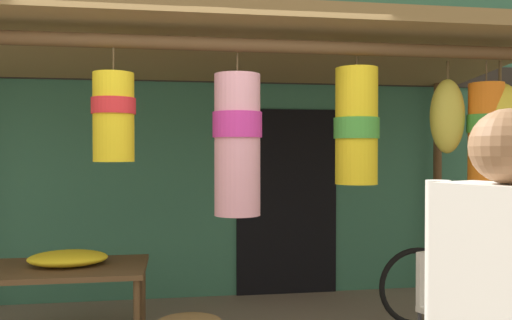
# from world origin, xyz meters

# --- Properties ---
(shop_facade) EXTENTS (12.56, 0.29, 3.86)m
(shop_facade) POSITION_xyz_m (0.01, 2.21, 1.93)
(shop_facade) COLOR #387056
(shop_facade) RESTS_ON ground_plane
(market_stall_canopy) EXTENTS (5.28, 2.16, 2.58)m
(market_stall_canopy) POSITION_xyz_m (0.37, 0.89, 2.19)
(market_stall_canopy) COLOR brown
(market_stall_canopy) RESTS_ON ground_plane
(display_table) EXTENTS (1.32, 0.77, 0.65)m
(display_table) POSITION_xyz_m (-1.14, 0.76, 0.59)
(display_table) COLOR brown
(display_table) RESTS_ON ground_plane
(flower_heap_on_table) EXTENTS (0.61, 0.42, 0.12)m
(flower_heap_on_table) POSITION_xyz_m (-1.07, 0.78, 0.71)
(flower_heap_on_table) COLOR yellow
(flower_heap_on_table) RESTS_ON display_table
(folding_chair) EXTENTS (0.52, 0.52, 0.84)m
(folding_chair) POSITION_xyz_m (1.65, -0.05, 0.50)
(folding_chair) COLOR beige
(folding_chair) RESTS_ON ground_plane
(parked_bicycle) EXTENTS (1.75, 0.44, 0.92)m
(parked_bicycle) POSITION_xyz_m (2.41, 0.89, 0.35)
(parked_bicycle) COLOR black
(parked_bicycle) RESTS_ON ground_plane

